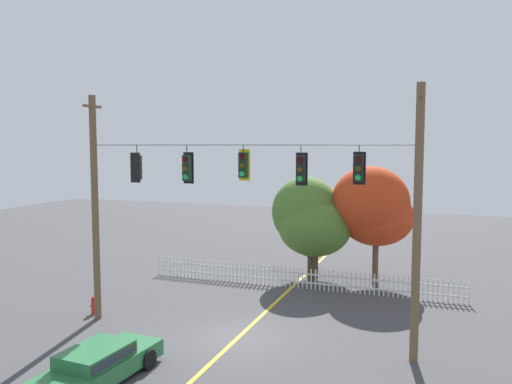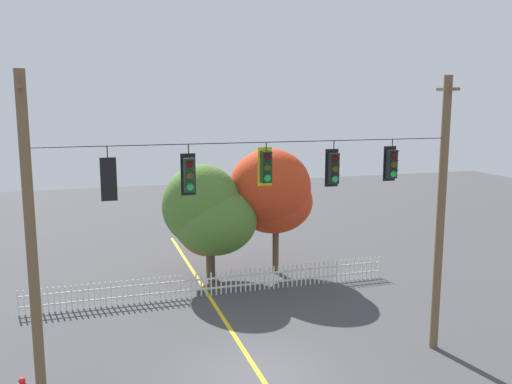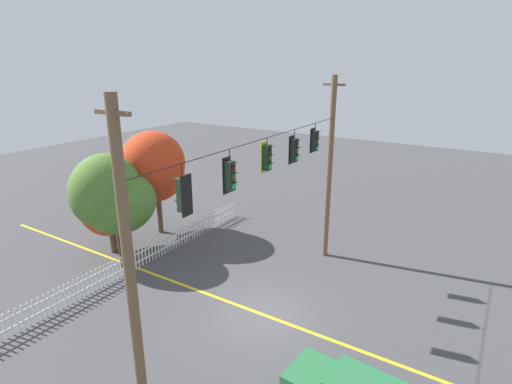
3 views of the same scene
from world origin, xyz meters
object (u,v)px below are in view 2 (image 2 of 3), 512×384
at_px(traffic_signal_northbound_secondary, 333,168).
at_px(autumn_oak_far_east, 272,194).
at_px(traffic_signal_eastbound_side, 189,175).
at_px(traffic_signal_westbound_side, 391,164).
at_px(traffic_signal_southbound_primary, 266,167).
at_px(autumn_maple_mid, 209,210).
at_px(autumn_maple_near_fence, 208,213).
at_px(traffic_signal_northbound_primary, 108,179).

distance_m(traffic_signal_northbound_secondary, autumn_oak_far_east, 10.07).
relative_size(traffic_signal_eastbound_side, traffic_signal_westbound_side, 1.10).
height_order(traffic_signal_eastbound_side, traffic_signal_southbound_primary, same).
xyz_separation_m(traffic_signal_eastbound_side, traffic_signal_northbound_secondary, (4.50, -0.00, 0.02)).
bearing_deg(autumn_maple_mid, traffic_signal_northbound_secondary, -80.12).
relative_size(traffic_signal_eastbound_side, autumn_maple_near_fence, 0.27).
distance_m(traffic_signal_eastbound_side, autumn_maple_near_fence, 10.08).
bearing_deg(autumn_maple_near_fence, autumn_oak_far_east, 7.42).
xyz_separation_m(traffic_signal_northbound_primary, traffic_signal_southbound_primary, (4.53, 0.02, 0.16)).
distance_m(traffic_signal_southbound_primary, autumn_maple_mid, 10.52).
bearing_deg(traffic_signal_westbound_side, traffic_signal_southbound_primary, 180.00).
xyz_separation_m(traffic_signal_eastbound_side, traffic_signal_westbound_side, (6.53, -0.00, 0.09)).
distance_m(autumn_maple_near_fence, autumn_maple_mid, 0.77).
bearing_deg(traffic_signal_northbound_primary, traffic_signal_southbound_primary, 0.24).
relative_size(traffic_signal_southbound_primary, traffic_signal_westbound_side, 0.97).
bearing_deg(autumn_oak_far_east, traffic_signal_northbound_primary, -129.69).
bearing_deg(traffic_signal_westbound_side, autumn_maple_near_fence, 113.27).
height_order(traffic_signal_northbound_primary, traffic_signal_westbound_side, same).
xyz_separation_m(traffic_signal_northbound_secondary, autumn_maple_mid, (-1.74, 9.99, -3.15)).
relative_size(traffic_signal_westbound_side, autumn_maple_mid, 0.25).
bearing_deg(traffic_signal_southbound_primary, autumn_maple_mid, 87.45).
xyz_separation_m(traffic_signal_southbound_primary, autumn_maple_mid, (0.45, 9.99, -3.28)).
bearing_deg(traffic_signal_westbound_side, autumn_maple_mid, 110.69).
relative_size(traffic_signal_eastbound_side, traffic_signal_northbound_secondary, 1.03).
bearing_deg(traffic_signal_eastbound_side, traffic_signal_northbound_primary, -179.50).
bearing_deg(traffic_signal_northbound_secondary, traffic_signal_westbound_side, -0.01).
bearing_deg(traffic_signal_northbound_primary, autumn_oak_far_east, 50.31).
distance_m(traffic_signal_northbound_primary, autumn_maple_near_fence, 10.87).
distance_m(traffic_signal_eastbound_side, traffic_signal_southbound_primary, 2.32).
xyz_separation_m(traffic_signal_eastbound_side, autumn_maple_mid, (2.76, 9.99, -3.13)).
bearing_deg(autumn_maple_mid, autumn_maple_near_fence, -105.37).
xyz_separation_m(autumn_maple_near_fence, autumn_oak_far_east, (3.27, 0.43, 0.66)).
bearing_deg(traffic_signal_northbound_secondary, autumn_maple_mid, 99.88).
bearing_deg(autumn_oak_far_east, traffic_signal_eastbound_side, -121.07).
xyz_separation_m(traffic_signal_northbound_primary, traffic_signal_eastbound_side, (2.22, 0.02, 0.01)).
bearing_deg(traffic_signal_eastbound_side, autumn_oak_far_east, 58.93).
bearing_deg(traffic_signal_southbound_primary, traffic_signal_northbound_secondary, 0.00).
relative_size(traffic_signal_northbound_secondary, autumn_maple_mid, 0.27).
distance_m(traffic_signal_eastbound_side, autumn_oak_far_east, 11.55).
height_order(traffic_signal_northbound_secondary, autumn_oak_far_east, traffic_signal_northbound_secondary).
xyz_separation_m(traffic_signal_southbound_primary, autumn_oak_far_east, (3.51, 9.67, -2.59)).
relative_size(traffic_signal_eastbound_side, autumn_maple_mid, 0.28).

